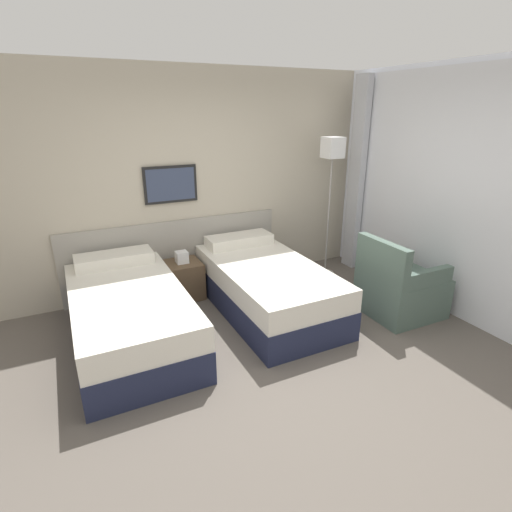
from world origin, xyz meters
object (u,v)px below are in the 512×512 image
(bed_near_door, at_px, (129,315))
(armchair, at_px, (399,289))
(nightstand, at_px, (183,279))
(floor_lamp, at_px, (332,161))
(bed_near_window, at_px, (266,286))

(bed_near_door, bearing_deg, armchair, -14.89)
(nightstand, distance_m, floor_lamp, 2.44)
(nightstand, bearing_deg, bed_near_window, -44.01)
(bed_near_door, relative_size, bed_near_window, 1.00)
(armchair, bearing_deg, bed_near_window, 60.96)
(bed_near_window, distance_m, nightstand, 1.07)
(nightstand, height_order, armchair, armchair)
(bed_near_window, relative_size, floor_lamp, 1.08)
(bed_near_door, height_order, floor_lamp, floor_lamp)
(floor_lamp, relative_size, armchair, 2.06)
(armchair, bearing_deg, nightstand, 55.19)
(bed_near_window, height_order, armchair, armchair)
(bed_near_door, height_order, armchair, armchair)
(nightstand, bearing_deg, floor_lamp, -4.42)
(bed_near_door, relative_size, nightstand, 3.40)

